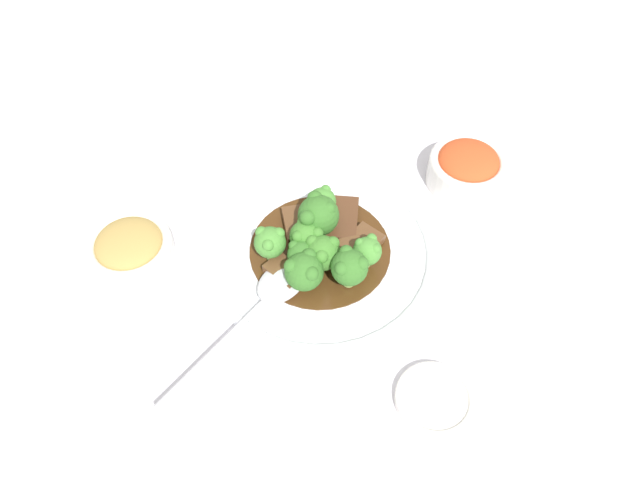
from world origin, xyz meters
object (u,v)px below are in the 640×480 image
(main_plate, at_px, (320,252))
(beef_strip_4, at_px, (361,244))
(beef_strip_1, at_px, (342,219))
(broccoli_floret_4, at_px, (318,215))
(broccoli_floret_0, at_px, (368,250))
(sauce_dish, at_px, (434,398))
(broccoli_floret_1, at_px, (306,236))
(serving_spoon, at_px, (272,291))
(broccoli_floret_8, at_px, (323,252))
(broccoli_floret_6, at_px, (304,271))
(beef_strip_3, at_px, (294,225))
(beef_strip_2, at_px, (285,272))
(broccoli_floret_2, at_px, (270,242))
(broccoli_floret_7, at_px, (349,267))
(broccoli_floret_3, at_px, (322,201))
(broccoli_floret_5, at_px, (302,254))
(side_bowl_kimchi, at_px, (467,168))
(beef_strip_0, at_px, (342,254))
(side_bowl_appetizer, at_px, (131,249))

(main_plate, relative_size, beef_strip_4, 4.72)
(beef_strip_1, bearing_deg, broccoli_floret_4, 144.68)
(broccoli_floret_0, distance_m, sauce_dish, 0.18)
(broccoli_floret_1, bearing_deg, serving_spoon, 174.49)
(beef_strip_4, relative_size, broccoli_floret_8, 1.29)
(broccoli_floret_6, bearing_deg, main_plate, 5.96)
(serving_spoon, distance_m, sauce_dish, 0.22)
(beef_strip_3, bearing_deg, sauce_dish, -120.55)
(broccoli_floret_8, bearing_deg, beef_strip_1, 4.28)
(main_plate, relative_size, beef_strip_2, 5.23)
(main_plate, height_order, beef_strip_3, beef_strip_3)
(broccoli_floret_2, bearing_deg, beef_strip_2, -122.07)
(beef_strip_4, height_order, broccoli_floret_7, broccoli_floret_7)
(beef_strip_2, xyz_separation_m, broccoli_floret_2, (0.02, 0.03, 0.02))
(broccoli_floret_3, bearing_deg, beef_strip_2, -179.80)
(broccoli_floret_5, distance_m, side_bowl_kimchi, 0.27)
(beef_strip_0, height_order, beef_strip_3, same)
(sauce_dish, bearing_deg, broccoli_floret_3, 50.56)
(broccoli_floret_0, height_order, broccoli_floret_1, broccoli_floret_1)
(broccoli_floret_3, bearing_deg, beef_strip_3, 150.14)
(broccoli_floret_0, height_order, broccoli_floret_2, broccoli_floret_2)
(serving_spoon, bearing_deg, broccoli_floret_0, -43.68)
(broccoli_floret_5, xyz_separation_m, broccoli_floret_6, (-0.02, -0.01, 0.00))
(broccoli_floret_3, relative_size, side_bowl_appetizer, 0.40)
(broccoli_floret_4, height_order, broccoli_floret_6, broccoli_floret_4)
(beef_strip_0, relative_size, broccoli_floret_0, 1.32)
(beef_strip_0, distance_m, side_bowl_appetizer, 0.26)
(broccoli_floret_7, relative_size, serving_spoon, 0.23)
(beef_strip_2, xyz_separation_m, broccoli_floret_1, (0.05, -0.01, 0.02))
(broccoli_floret_7, height_order, side_bowl_appetizer, broccoli_floret_7)
(beef_strip_3, relative_size, serving_spoon, 0.25)
(beef_strip_1, height_order, broccoli_floret_7, broccoli_floret_7)
(broccoli_floret_0, xyz_separation_m, broccoli_floret_5, (-0.04, 0.07, -0.00))
(beef_strip_4, xyz_separation_m, serving_spoon, (-0.11, 0.07, 0.00))
(sauce_dish, bearing_deg, broccoli_floret_7, 56.91)
(main_plate, relative_size, side_bowl_appetizer, 2.71)
(beef_strip_0, relative_size, beef_strip_3, 1.01)
(beef_strip_3, relative_size, side_bowl_appetizer, 0.55)
(side_bowl_appetizer, bearing_deg, beef_strip_4, -63.73)
(broccoli_floret_0, bearing_deg, broccoli_floret_8, 117.59)
(broccoli_floret_5, bearing_deg, broccoli_floret_2, 95.58)
(broccoli_floret_2, relative_size, broccoli_floret_5, 1.21)
(broccoli_floret_5, relative_size, sauce_dish, 0.48)
(broccoli_floret_1, bearing_deg, side_bowl_appetizer, 115.65)
(beef_strip_0, relative_size, beef_strip_1, 0.75)
(beef_strip_2, distance_m, broccoli_floret_7, 0.08)
(broccoli_floret_7, bearing_deg, broccoli_floret_5, 90.84)
(beef_strip_0, xyz_separation_m, broccoli_floret_6, (-0.05, 0.02, 0.02))
(broccoli_floret_7, bearing_deg, beef_strip_0, 36.00)
(broccoli_floret_1, bearing_deg, broccoli_floret_3, 5.94)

